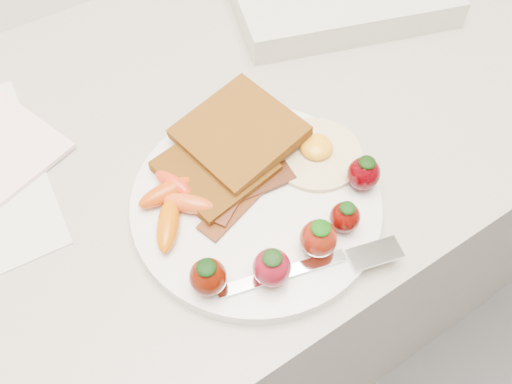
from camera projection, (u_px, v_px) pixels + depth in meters
counter at (213, 277)px, 0.99m from camera, size 2.00×0.60×0.90m
plate at (256, 202)px, 0.54m from camera, size 0.27×0.27×0.02m
toast_lower at (215, 168)px, 0.55m from camera, size 0.12×0.12×0.01m
toast_upper at (239, 132)px, 0.56m from camera, size 0.14×0.14×0.03m
fried_egg at (316, 152)px, 0.56m from camera, size 0.12×0.12×0.02m
bacon_strips at (241, 191)px, 0.53m from camera, size 0.13×0.09×0.01m
baby_carrots at (173, 203)px, 0.52m from camera, size 0.08×0.10×0.02m
strawberries at (300, 235)px, 0.49m from camera, size 0.23×0.07×0.05m
fork at (325, 264)px, 0.49m from camera, size 0.18×0.07×0.00m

